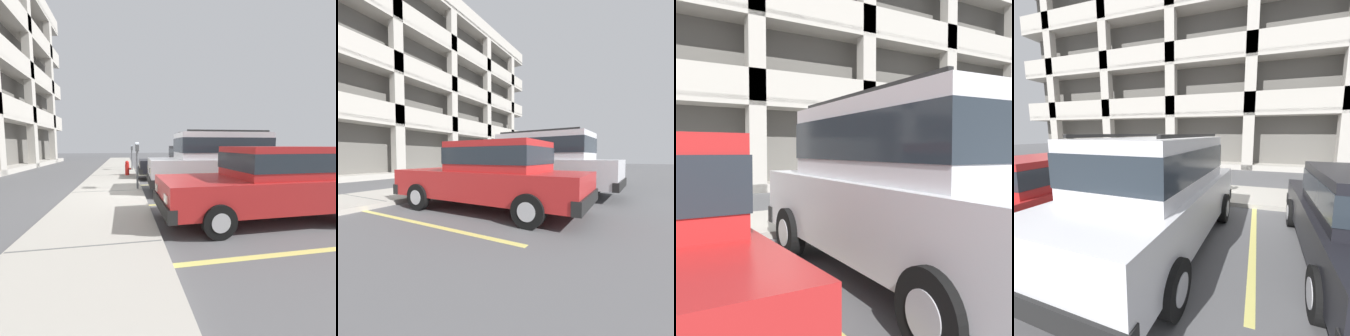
{
  "view_description": "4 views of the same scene",
  "coord_description": "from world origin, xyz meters",
  "views": [
    {
      "loc": [
        -7.26,
        0.75,
        1.56
      ],
      "look_at": [
        -0.15,
        -0.62,
        0.83
      ],
      "focal_mm": 24.0,
      "sensor_mm": 36.0,
      "label": 1
    },
    {
      "loc": [
        -7.25,
        -5.05,
        1.2
      ],
      "look_at": [
        -0.11,
        -0.9,
        0.81
      ],
      "focal_mm": 24.0,
      "sensor_mm": 36.0,
      "label": 2
    },
    {
      "loc": [
        -2.9,
        -5.62,
        1.43
      ],
      "look_at": [
        0.09,
        -0.51,
        1.17
      ],
      "focal_mm": 40.0,
      "sensor_mm": 36.0,
      "label": 3
    },
    {
      "loc": [
        1.5,
        -6.01,
        2.05
      ],
      "look_at": [
        -0.32,
        -0.57,
        1.16
      ],
      "focal_mm": 24.0,
      "sensor_mm": 36.0,
      "label": 4
    }
  ],
  "objects": [
    {
      "name": "silver_suv",
      "position": [
        -0.15,
        -2.39,
        1.09
      ],
      "size": [
        2.18,
        4.86,
        2.03
      ],
      "rotation": [
        0.0,
        0.0,
        -0.05
      ],
      "color": "silver",
      "rests_on": "ground_plane"
    },
    {
      "name": "parking_garage",
      "position": [
        1.01,
        12.3,
        6.03
      ],
      "size": [
        32.0,
        10.0,
        13.25
      ],
      "color": "#64625C",
      "rests_on": "ground_plane"
    },
    {
      "name": "parking_meter_near",
      "position": [
        0.24,
        0.35,
        1.27
      ],
      "size": [
        0.35,
        0.12,
        1.55
      ],
      "color": "#595B60",
      "rests_on": "sidewalk"
    },
    {
      "name": "ground_plane",
      "position": [
        0.0,
        0.0,
        -0.05
      ],
      "size": [
        80.0,
        80.0,
        0.1
      ],
      "color": "#565659"
    },
    {
      "name": "sidewalk",
      "position": [
        0.0,
        1.3,
        0.06
      ],
      "size": [
        40.0,
        2.2,
        0.12
      ],
      "color": "#ADA89E",
      "rests_on": "ground_plane"
    },
    {
      "name": "parking_stall_lines",
      "position": [
        1.51,
        -1.4,
        0.0
      ],
      "size": [
        12.23,
        4.8,
        0.01
      ],
      "color": "#DBD16B",
      "rests_on": "ground_plane"
    },
    {
      "name": "fire_hydrant",
      "position": [
        3.85,
        0.65,
        0.46
      ],
      "size": [
        0.3,
        0.3,
        0.7
      ],
      "color": "red",
      "rests_on": "sidewalk"
    }
  ]
}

